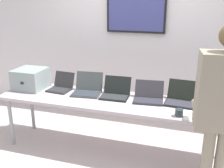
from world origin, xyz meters
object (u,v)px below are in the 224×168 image
laptop_station_5 (216,103)px  person (222,104)px  laptop_station_4 (181,98)px  laptop_station_2 (116,92)px  equipment_box (31,79)px  laptop_station_0 (61,86)px  laptop_station_3 (149,96)px  laptop_station_1 (87,89)px  coffee_mug (179,113)px  workbench (113,103)px

laptop_station_5 → person: 0.81m
laptop_station_4 → laptop_station_2: bearing=-177.5°
equipment_box → laptop_station_5: equipment_box is taller
laptop_station_0 → laptop_station_5: size_ratio=0.80×
laptop_station_3 → person: size_ratio=0.22×
laptop_station_1 → laptop_station_2: bearing=-1.2°
laptop_station_5 → coffee_mug: bearing=-135.6°
laptop_station_0 → laptop_station_5: 2.01m
laptop_station_5 → person: person is taller
laptop_station_3 → coffee_mug: bearing=-42.8°
laptop_station_4 → person: (0.36, -0.78, 0.28)m
laptop_station_0 → person: size_ratio=0.19×
laptop_station_0 → laptop_station_3: size_ratio=0.85×
equipment_box → laptop_station_1: 0.84m
equipment_box → laptop_station_4: (2.05, 0.08, -0.08)m
laptop_station_1 → coffee_mug: laptop_station_1 is taller
laptop_station_3 → person: person is taller
workbench → laptop_station_0: bearing=169.8°
equipment_box → laptop_station_5: size_ratio=0.97×
laptop_station_0 → laptop_station_1: size_ratio=0.83×
laptop_station_3 → laptop_station_5: size_ratio=0.94×
laptop_station_4 → laptop_station_5: (0.39, -0.02, 0.00)m
workbench → laptop_station_3: bearing=15.0°
laptop_station_2 → laptop_station_1: bearing=178.8°
laptop_station_4 → person: size_ratio=0.22×
laptop_station_1 → person: person is taller
laptop_station_3 → laptop_station_4: size_ratio=0.99×
laptop_station_4 → coffee_mug: size_ratio=4.48×
workbench → person: (1.18, -0.62, 0.39)m
laptop_station_3 → laptop_station_4: bearing=5.7°
laptop_station_2 → coffee_mug: bearing=-24.1°
laptop_station_2 → laptop_station_3: (0.43, -0.00, -0.00)m
workbench → person: size_ratio=1.67×
coffee_mug → workbench: bearing=163.1°
person → coffee_mug: 0.60m
laptop_station_1 → laptop_station_5: size_ratio=0.97×
laptop_station_2 → coffee_mug: 0.90m
workbench → laptop_station_0: (-0.80, 0.14, 0.10)m
laptop_station_1 → laptop_station_5: laptop_station_1 is taller
laptop_station_5 → laptop_station_3: bearing=-178.7°
laptop_station_0 → laptop_station_3: (1.23, -0.03, -0.00)m
laptop_station_0 → person: (1.98, -0.77, 0.28)m
laptop_station_5 → person: size_ratio=0.23×
laptop_station_2 → workbench: bearing=-89.3°
workbench → equipment_box: 1.24m
laptop_station_3 → laptop_station_2: bearing=179.5°
laptop_station_1 → laptop_station_3: (0.83, -0.01, -0.01)m
workbench → laptop_station_0: laptop_station_0 is taller
laptop_station_2 → laptop_station_5: laptop_station_5 is taller
equipment_box → laptop_station_3: 1.66m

